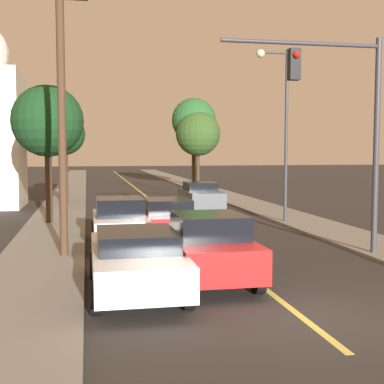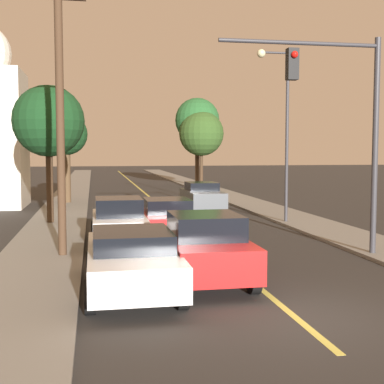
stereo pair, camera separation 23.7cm
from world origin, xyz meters
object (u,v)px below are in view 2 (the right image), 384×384
Objects in this scene: car_near_lane_front at (204,247)px; tree_right_far at (197,121)px; car_far_oncoming at (202,196)px; traffic_signal_mast at (342,108)px; tree_left_near at (48,122)px; car_near_lane_second at (167,217)px; tree_right_near at (201,134)px; utility_pole_left at (60,113)px; tree_left_far at (66,136)px; car_outer_lane_second at (119,221)px; car_outer_lane_front at (132,259)px; streetlamp_right at (281,114)px.

car_near_lane_front is 34.98m from tree_right_far.
traffic_signal_mast is at bearing 96.99° from car_far_oncoming.
tree_left_near is 25.45m from tree_right_far.
tree_right_far is at bearing 86.66° from traffic_signal_mast.
car_near_lane_second is 27.10m from tree_right_near.
car_near_lane_front is 6.83m from car_near_lane_second.
utility_pole_left reaches higher than car_near_lane_second.
tree_left_far is at bearing 107.62° from car_near_lane_second.
car_near_lane_front is 1.02× the size of car_outer_lane_second.
utility_pole_left is at bearing 60.04° from car_far_oncoming.
car_near_lane_front is at bearing -90.00° from car_near_lane_second.
utility_pole_left is (-1.76, 4.26, 3.56)m from car_outer_lane_front.
tree_left_far is at bearing -130.23° from tree_right_near.
tree_left_near is (-9.12, 8.93, -0.03)m from traffic_signal_mast.
traffic_signal_mast is 0.87× the size of streetlamp_right.
tree_right_near is at bearing -83.61° from tree_right_far.
utility_pole_left is at bearing -132.85° from car_outer_lane_second.
car_outer_lane_front is 12.64m from tree_left_near.
traffic_signal_mast is (4.61, -4.67, 3.73)m from car_near_lane_second.
car_near_lane_second is 1.01× the size of car_far_oncoming.
streetlamp_right is 23.35m from tree_right_near.
streetlamp_right reaches higher than traffic_signal_mast.
car_outer_lane_front is 1.16× the size of car_outer_lane_second.
utility_pole_left is (-3.59, -3.27, 3.58)m from car_near_lane_second.
car_outer_lane_second is (-1.83, -1.38, 0.07)m from car_near_lane_second.
car_outer_lane_second is 0.97× the size of car_far_oncoming.
car_outer_lane_front is at bearing -104.10° from tree_right_near.
tree_right_far is (10.97, 22.92, 1.40)m from tree_left_near.
tree_right_far is (6.46, 27.18, 5.10)m from car_near_lane_second.
streetlamp_right is 1.26× the size of tree_left_near.
tree_right_near reaches higher than car_near_lane_second.
car_far_oncoming is at bearing -101.33° from tree_right_near.
car_near_lane_front is 5.75m from car_outer_lane_second.
utility_pole_left is at bearing -109.18° from tree_right_near.
car_outer_lane_second is 4.36m from utility_pole_left.
car_outer_lane_front is 0.62× the size of tree_right_far.
car_near_lane_second is at bearing 76.38° from car_outer_lane_front.
tree_left_far is (-8.81, 17.90, -0.38)m from traffic_signal_mast.
streetlamp_right is at bearing 60.61° from car_near_lane_front.
utility_pole_left reaches higher than car_near_lane_front.
car_outer_lane_second is at bearing -64.51° from tree_left_near.
tree_right_far is at bearing 87.41° from streetlamp_right.
traffic_signal_mast is 12.76m from tree_left_near.
car_near_lane_front is 0.71× the size of tree_left_near.
car_outer_lane_second is (0.00, 6.16, 0.05)m from car_outer_lane_front.
car_near_lane_second is 0.73× the size of tree_left_near.
tree_right_near is at bearing 49.77° from tree_left_far.
utility_pole_left is at bearing 170.34° from traffic_signal_mast.
car_far_oncoming is 19.94m from tree_right_far.
tree_right_near is at bearing 70.82° from utility_pole_left.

